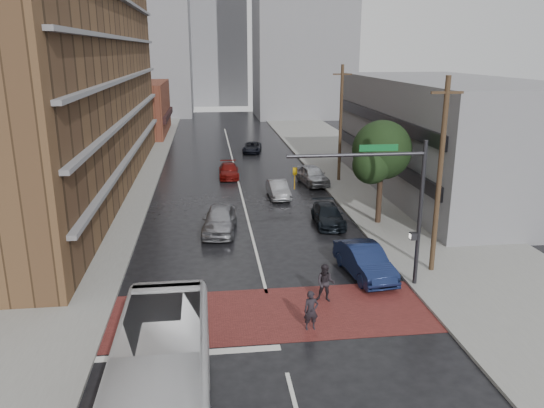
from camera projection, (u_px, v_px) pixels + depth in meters
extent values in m
plane|color=black|center=(273.00, 319.00, 22.79)|extent=(160.00, 160.00, 0.00)
cube|color=maroon|center=(272.00, 313.00, 23.27)|extent=(14.00, 5.00, 0.02)
cube|color=gray|center=(104.00, 185.00, 45.26)|extent=(9.00, 90.00, 0.15)
cube|color=gray|center=(365.00, 177.00, 47.94)|extent=(9.00, 90.00, 0.15)
cube|color=brown|center=(51.00, 11.00, 40.12)|extent=(10.00, 44.00, 28.00)
cube|color=brown|center=(136.00, 109.00, 71.88)|extent=(8.00, 16.00, 7.00)
cube|color=gray|center=(446.00, 136.00, 42.52)|extent=(11.00, 26.00, 9.00)
cube|color=gray|center=(136.00, 21.00, 91.02)|extent=(18.00, 16.00, 32.00)
cube|color=gray|center=(303.00, 7.00, 88.01)|extent=(16.00, 14.00, 36.00)
cube|color=gray|center=(217.00, 46.00, 109.98)|extent=(12.00, 10.00, 24.00)
cylinder|color=#332319|center=(379.00, 195.00, 34.66)|extent=(0.36, 0.36, 4.00)
sphere|color=#1C3116|center=(382.00, 150.00, 33.82)|extent=(3.80, 3.80, 3.80)
sphere|color=#1C3116|center=(371.00, 165.00, 33.18)|extent=(2.40, 2.40, 2.40)
sphere|color=#1C3116|center=(389.00, 156.00, 34.85)|extent=(2.60, 2.60, 2.60)
cylinder|color=#2D2D33|center=(420.00, 216.00, 25.02)|extent=(0.20, 0.20, 7.20)
cylinder|color=#2D2D33|center=(357.00, 155.00, 23.81)|extent=(6.40, 0.16, 0.16)
imported|color=gold|center=(295.00, 178.00, 23.76)|extent=(0.20, 0.16, 1.00)
cube|color=#0C5926|center=(379.00, 148.00, 23.84)|extent=(1.80, 0.05, 0.30)
cube|color=#2D2D33|center=(413.00, 236.00, 25.27)|extent=(0.30, 0.30, 0.35)
cylinder|color=#473321|center=(439.00, 179.00, 26.23)|extent=(0.26, 0.26, 10.00)
cube|color=#473321|center=(447.00, 93.00, 25.06)|extent=(1.60, 0.12, 0.12)
cylinder|color=#473321|center=(341.00, 125.00, 45.29)|extent=(0.26, 0.26, 10.00)
cube|color=#473321|center=(342.00, 74.00, 44.12)|extent=(1.60, 0.12, 0.12)
imported|color=black|center=(311.00, 311.00, 21.74)|extent=(0.65, 0.45, 1.70)
imported|color=black|center=(325.00, 283.00, 24.17)|extent=(1.06, 0.94, 1.81)
imported|color=#9A9BA1|center=(220.00, 220.00, 33.40)|extent=(2.58, 5.16, 1.69)
imported|color=#9D9FA4|center=(278.00, 189.00, 41.36)|extent=(1.57, 4.10, 1.33)
imported|color=maroon|center=(229.00, 171.00, 48.00)|extent=(1.82, 4.34, 1.25)
imported|color=black|center=(252.00, 147.00, 59.70)|extent=(2.60, 4.43, 1.16)
imported|color=#131D42|center=(365.00, 261.00, 26.99)|extent=(2.28, 5.04, 1.60)
imported|color=black|center=(328.00, 215.00, 34.99)|extent=(1.99, 4.53, 1.30)
imported|color=#B2B5BA|center=(312.00, 175.00, 45.52)|extent=(2.62, 4.95, 1.60)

